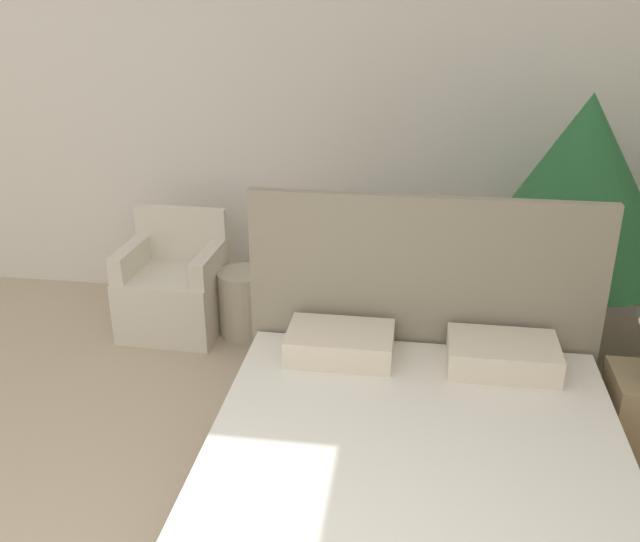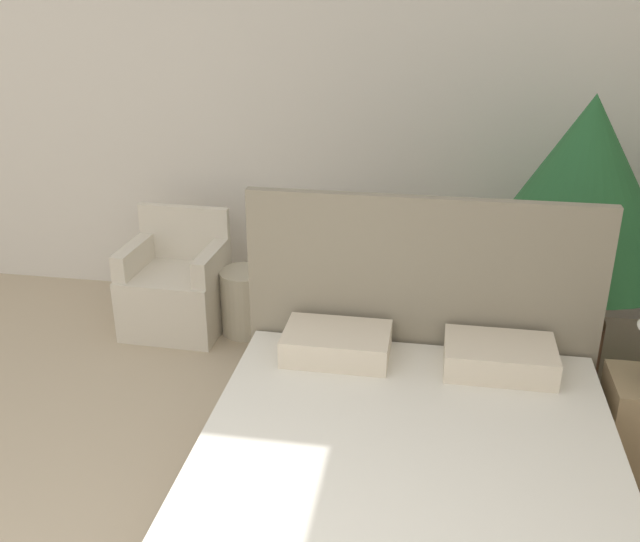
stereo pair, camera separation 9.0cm
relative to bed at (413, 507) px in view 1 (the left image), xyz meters
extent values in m
cube|color=silver|center=(-0.94, 2.67, 1.14)|extent=(10.00, 0.06, 2.90)
cube|color=silver|center=(0.00, -0.09, 0.13)|extent=(1.74, 2.12, 0.25)
cube|color=gray|center=(0.00, 1.02, 0.36)|extent=(1.81, 0.06, 1.35)
cube|color=beige|center=(-0.40, 0.77, 0.32)|extent=(0.53, 0.35, 0.14)
cube|color=beige|center=(0.40, 0.77, 0.32)|extent=(0.53, 0.35, 0.14)
cube|color=beige|center=(-1.71, 1.94, -0.09)|extent=(0.68, 0.59, 0.44)
cube|color=beige|center=(-1.70, 2.19, 0.33)|extent=(0.66, 0.08, 0.40)
cube|color=beige|center=(-1.99, 1.94, 0.22)|extent=(0.12, 0.52, 0.18)
cube|color=beige|center=(-1.43, 1.93, 0.22)|extent=(0.12, 0.52, 0.18)
cube|color=beige|center=(-0.72, 1.94, -0.09)|extent=(0.69, 0.60, 0.44)
cube|color=beige|center=(-0.71, 2.19, 0.33)|extent=(0.66, 0.09, 0.40)
cube|color=beige|center=(-1.00, 1.95, 0.22)|extent=(0.12, 0.52, 0.18)
cube|color=beige|center=(-0.44, 1.92, 0.22)|extent=(0.12, 0.52, 0.18)
cylinder|color=brown|center=(0.88, 1.82, -0.13)|extent=(0.50, 0.50, 0.36)
cylinder|color=brown|center=(0.88, 1.82, 0.22)|extent=(0.06, 0.06, 0.36)
cone|color=#235B2D|center=(0.88, 1.82, 0.92)|extent=(1.22, 1.22, 1.03)
cylinder|color=#B7AD93|center=(-1.22, 1.98, -0.08)|extent=(0.35, 0.35, 0.46)
camera|label=1|loc=(-0.04, -2.36, 2.06)|focal=40.00mm
camera|label=2|loc=(0.05, -2.35, 2.06)|focal=40.00mm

